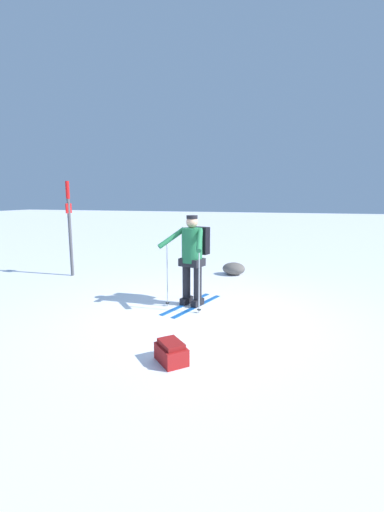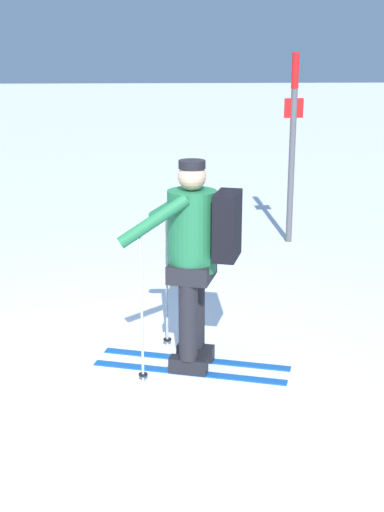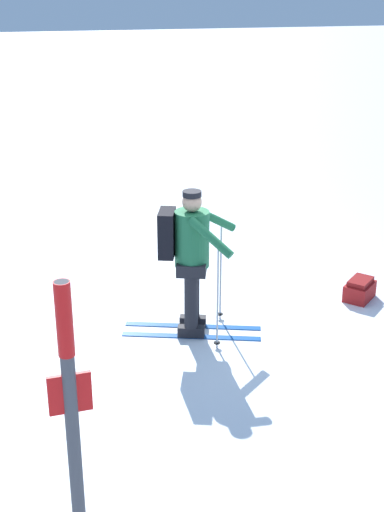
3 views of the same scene
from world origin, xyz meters
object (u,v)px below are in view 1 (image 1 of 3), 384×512
Objects in this scene: dropped_backpack at (171,352)px; rock_boulder at (234,269)px; skier at (193,253)px; trail_marker at (69,221)px.

rock_boulder reaches higher than dropped_backpack.
trail_marker is at bearing -21.07° from skier.
dropped_backpack is at bearing 91.40° from rock_boulder.
dropped_backpack is (-0.41, 2.25, -0.86)m from skier.
trail_marker is 4.10× the size of rock_boulder.
skier is at bearing 83.97° from rock_boulder.
trail_marker reaches higher than rock_boulder.
skier is 0.70× the size of trail_marker.
skier reaches higher than dropped_backpack.
skier is 2.44m from dropped_backpack.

